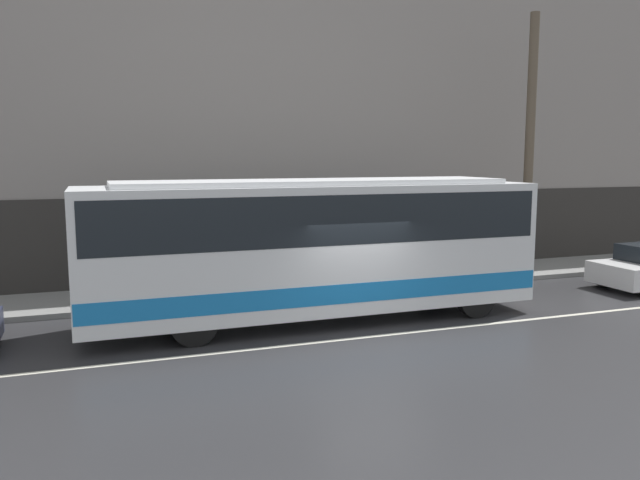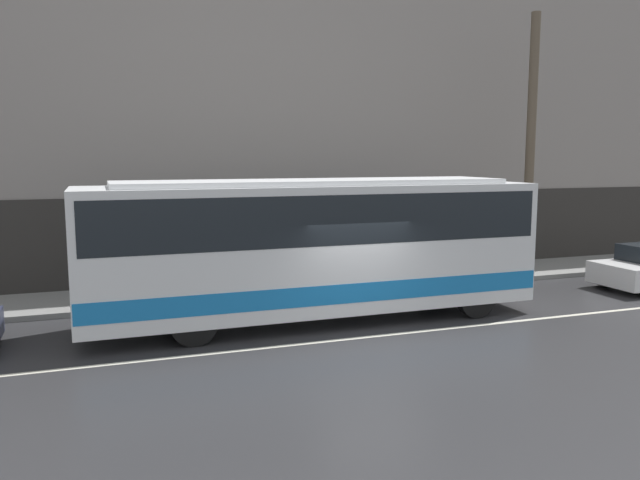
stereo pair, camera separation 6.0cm
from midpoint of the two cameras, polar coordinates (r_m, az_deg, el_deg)
The scene contains 7 objects.
ground_plane at distance 14.09m, azimuth 4.33°, elevation -8.83°, with size 60.00×60.00×0.00m, color #2D2D30.
sidewalk at distance 18.98m, azimuth -2.40°, elevation -4.28°, with size 60.00×2.80×0.15m.
building_facade at distance 20.21m, azimuth -3.88°, elevation 15.00°, with size 60.00×0.35×13.60m.
lane_stripe at distance 14.09m, azimuth 4.33°, elevation -8.82°, with size 54.00×0.14×0.01m.
transit_bus at distance 15.04m, azimuth -0.58°, elevation -0.20°, with size 11.00×2.47×3.45m.
utility_pole_near at distance 21.46m, azimuth 18.53°, elevation 8.15°, with size 0.30×0.30×8.35m.
pedestrian_waiting at distance 17.52m, azimuth -11.09°, elevation -2.72°, with size 0.36×0.36×1.59m.
Camera 1 is at (-5.62, -12.29, 3.99)m, focal length 35.00 mm.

